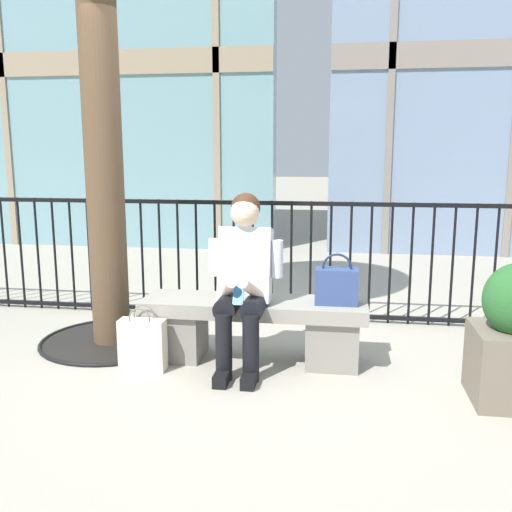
{
  "coord_description": "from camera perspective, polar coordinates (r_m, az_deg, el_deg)",
  "views": [
    {
      "loc": [
        0.59,
        -3.83,
        1.49
      ],
      "look_at": [
        0.0,
        0.1,
        0.75
      ],
      "focal_mm": 39.45,
      "sensor_mm": 36.0,
      "label": 1
    }
  ],
  "objects": [
    {
      "name": "shopping_bag",
      "position": [
        3.99,
        -11.42,
        -8.75
      ],
      "size": [
        0.32,
        0.13,
        0.46
      ],
      "color": "beige",
      "rests_on": "ground"
    },
    {
      "name": "ground_plane",
      "position": [
        4.15,
        -0.21,
        -10.49
      ],
      "size": [
        60.0,
        60.0,
        0.0
      ],
      "primitive_type": "plane",
      "color": "#A8A091"
    },
    {
      "name": "stone_bench",
      "position": [
        4.06,
        -0.21,
        -6.92
      ],
      "size": [
        1.6,
        0.44,
        0.45
      ],
      "color": "gray",
      "rests_on": "ground"
    },
    {
      "name": "handbag_on_bench",
      "position": [
        3.92,
        8.18,
        -2.96
      ],
      "size": [
        0.29,
        0.17,
        0.36
      ],
      "color": "#33477F",
      "rests_on": "stone_bench"
    },
    {
      "name": "seated_person_with_phone",
      "position": [
        3.85,
        -1.28,
        -2.06
      ],
      "size": [
        0.52,
        0.66,
        1.21
      ],
      "color": "black",
      "rests_on": "ground"
    },
    {
      "name": "plaza_railing",
      "position": [
        5.01,
        1.62,
        -0.38
      ],
      "size": [
        10.01,
        0.04,
        1.07
      ],
      "color": "black",
      "rests_on": "ground"
    }
  ]
}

